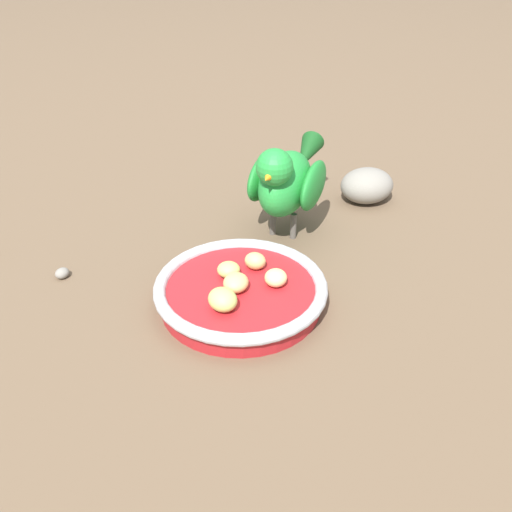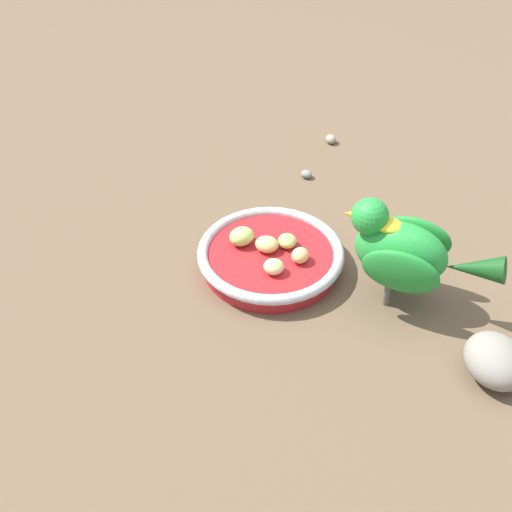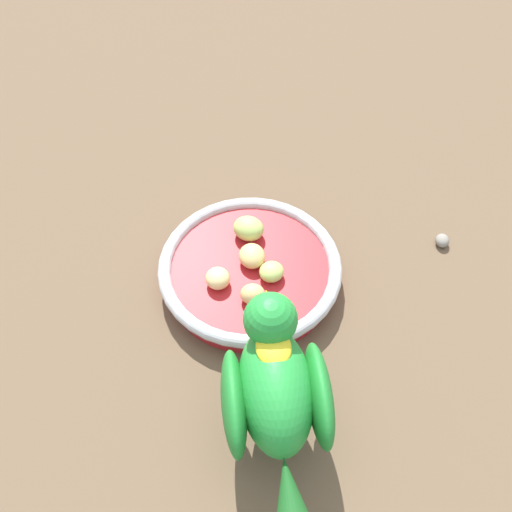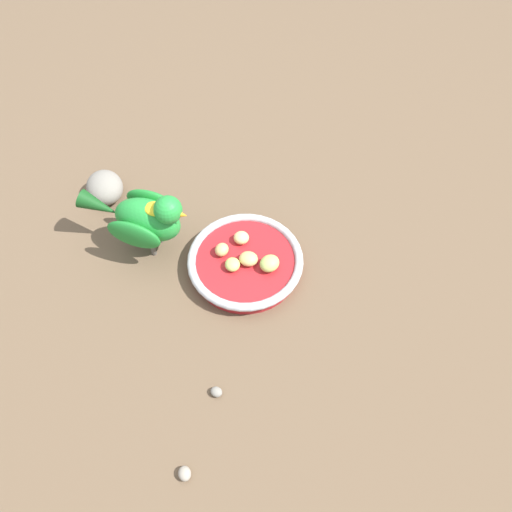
# 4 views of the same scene
# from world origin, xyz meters

# --- Properties ---
(ground_plane) EXTENTS (4.00, 4.00, 0.00)m
(ground_plane) POSITION_xyz_m (0.00, 0.00, 0.00)
(ground_plane) COLOR brown
(feeding_bowl) EXTENTS (0.20, 0.20, 0.03)m
(feeding_bowl) POSITION_xyz_m (-0.00, 0.01, 0.02)
(feeding_bowl) COLOR #AD1E23
(feeding_bowl) RESTS_ON ground_plane
(apple_piece_0) EXTENTS (0.04, 0.04, 0.02)m
(apple_piece_0) POSITION_xyz_m (0.03, 0.05, 0.04)
(apple_piece_0) COLOR #B2CC66
(apple_piece_0) RESTS_ON feeding_bowl
(apple_piece_1) EXTENTS (0.04, 0.04, 0.02)m
(apple_piece_1) POSITION_xyz_m (0.01, 0.02, 0.03)
(apple_piece_1) COLOR tan
(apple_piece_1) RESTS_ON feeding_bowl
(apple_piece_2) EXTENTS (0.03, 0.03, 0.02)m
(apple_piece_2) POSITION_xyz_m (0.01, -0.01, 0.03)
(apple_piece_2) COLOR #B2CC66
(apple_piece_2) RESTS_ON feeding_bowl
(apple_piece_3) EXTENTS (0.03, 0.03, 0.02)m
(apple_piece_3) POSITION_xyz_m (-0.04, 0.02, 0.03)
(apple_piece_3) COLOR #E5C67F
(apple_piece_3) RESTS_ON feeding_bowl
(apple_piece_4) EXTENTS (0.03, 0.03, 0.02)m
(apple_piece_4) POSITION_xyz_m (-0.03, -0.02, 0.03)
(apple_piece_4) COLOR tan
(apple_piece_4) RESTS_ON feeding_bowl
(parrot) EXTENTS (0.14, 0.18, 0.14)m
(parrot) POSITION_xyz_m (-0.09, -0.13, 0.08)
(parrot) COLOR #59544C
(parrot) RESTS_ON ground_plane
(pebble_1) EXTENTS (0.02, 0.02, 0.01)m
(pebble_1) POSITION_xyz_m (0.20, -0.09, 0.01)
(pebble_1) COLOR gray
(pebble_1) RESTS_ON ground_plane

